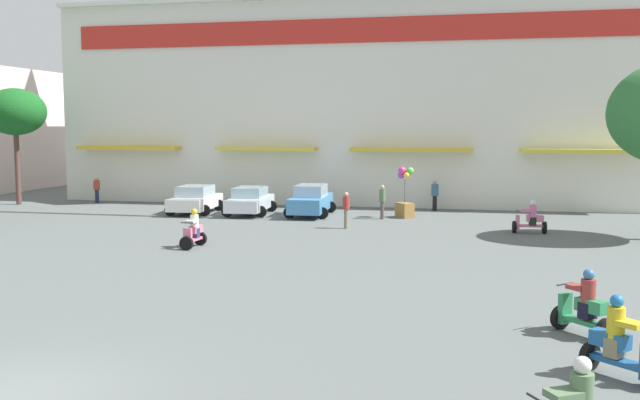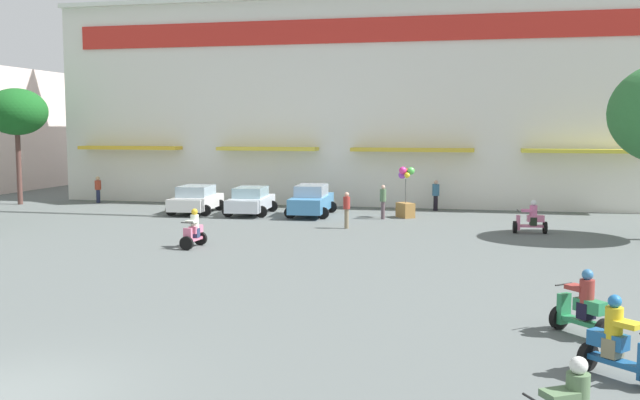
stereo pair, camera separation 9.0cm
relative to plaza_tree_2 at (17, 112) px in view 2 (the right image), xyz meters
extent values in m
plane|color=#575E5D|center=(18.64, -13.94, -5.40)|extent=(128.00, 128.00, 0.00)
cube|color=silver|center=(18.64, 9.41, 0.47)|extent=(34.75, 12.70, 11.74)
cube|color=red|center=(18.64, 3.00, 4.52)|extent=(31.97, 0.12, 1.35)
cube|color=gold|center=(5.83, 2.51, -2.10)|extent=(6.34, 1.10, 0.20)
cube|color=gold|center=(14.46, 2.51, -2.10)|extent=(5.87, 1.10, 0.20)
cube|color=gold|center=(22.76, 2.51, -2.10)|extent=(6.74, 1.10, 0.20)
cube|color=gold|center=(31.72, 2.51, -2.10)|extent=(6.29, 1.10, 0.20)
cylinder|color=brown|center=(0.00, 0.00, -3.30)|extent=(0.29, 0.29, 4.19)
ellipsoid|color=#18571F|center=(0.00, 0.00, 0.04)|extent=(3.55, 3.50, 2.72)
cube|color=white|center=(11.80, -1.77, -4.81)|extent=(2.08, 4.20, 0.63)
cube|color=#A3B9C5|center=(11.80, -1.77, -4.22)|extent=(1.69, 2.14, 0.56)
cylinder|color=black|center=(10.81, -0.56, -5.10)|extent=(0.61, 0.20, 0.60)
cylinder|color=black|center=(12.63, -0.44, -5.10)|extent=(0.61, 0.20, 0.60)
cylinder|color=black|center=(10.96, -3.09, -5.10)|extent=(0.61, 0.20, 0.60)
cylinder|color=black|center=(12.79, -2.97, -5.10)|extent=(0.61, 0.20, 0.60)
cube|color=white|center=(14.78, -1.62, -4.81)|extent=(2.01, 4.22, 0.64)
cube|color=#94B6BF|center=(14.78, -1.62, -4.23)|extent=(1.62, 2.15, 0.52)
cylinder|color=black|center=(13.83, -0.41, -5.10)|extent=(0.61, 0.21, 0.60)
cylinder|color=black|center=(15.56, -0.29, -5.10)|extent=(0.61, 0.21, 0.60)
cylinder|color=black|center=(14.01, -2.96, -5.10)|extent=(0.61, 0.21, 0.60)
cylinder|color=black|center=(15.73, -2.84, -5.10)|extent=(0.61, 0.21, 0.60)
cube|color=#468BC3|center=(18.00, -1.43, -4.75)|extent=(1.89, 4.52, 0.75)
cube|color=#A1B1C1|center=(18.00, -1.43, -4.09)|extent=(1.54, 2.29, 0.57)
cylinder|color=black|center=(17.10, -0.10, -5.10)|extent=(0.61, 0.20, 0.60)
cylinder|color=black|center=(18.76, -0.01, -5.10)|extent=(0.61, 0.20, 0.60)
cylinder|color=black|center=(17.24, -2.84, -5.10)|extent=(0.61, 0.20, 0.60)
cylinder|color=black|center=(18.90, -2.76, -5.10)|extent=(0.61, 0.20, 0.60)
cylinder|color=black|center=(28.53, -23.26, -5.14)|extent=(0.45, 0.48, 0.52)
cube|color=#1C5794|center=(29.00, -23.68, -5.08)|extent=(1.02, 0.95, 0.10)
cube|color=#1C5794|center=(28.83, -23.53, -4.71)|extent=(0.73, 0.69, 0.28)
cube|color=#7C7658|center=(28.91, -23.59, -4.83)|extent=(0.42, 0.43, 0.36)
cylinder|color=gold|center=(28.91, -23.59, -4.36)|extent=(0.45, 0.45, 0.57)
sphere|color=#2066A8|center=(28.91, -23.59, -3.96)|extent=(0.25, 0.25, 0.25)
cube|color=gold|center=(29.12, -23.78, -4.33)|extent=(0.55, 0.55, 0.10)
cylinder|color=#53714C|center=(27.82, -27.31, -4.40)|extent=(0.44, 0.44, 0.58)
sphere|color=silver|center=(27.82, -27.31, -4.01)|extent=(0.25, 0.25, 0.25)
cube|color=#53714C|center=(27.57, -27.46, -4.37)|extent=(0.55, 0.52, 0.10)
cylinder|color=black|center=(15.85, -12.57, -5.14)|extent=(0.53, 0.17, 0.52)
cylinder|color=black|center=(15.92, -11.38, -5.14)|extent=(0.53, 0.17, 0.52)
cube|color=pink|center=(15.88, -11.97, -5.08)|extent=(0.34, 1.07, 0.10)
cube|color=pink|center=(15.90, -11.76, -4.72)|extent=(0.34, 0.69, 0.28)
cube|color=pink|center=(15.86, -12.45, -4.92)|extent=(0.33, 0.16, 0.66)
cylinder|color=black|center=(15.86, -12.48, -4.38)|extent=(0.52, 0.07, 0.04)
cube|color=navy|center=(15.89, -11.86, -4.84)|extent=(0.34, 0.30, 0.36)
cylinder|color=silver|center=(15.89, -11.86, -4.40)|extent=(0.34, 0.34, 0.51)
sphere|color=gold|center=(15.89, -11.86, -4.03)|extent=(0.25, 0.25, 0.25)
cube|color=silver|center=(15.88, -12.12, -4.38)|extent=(0.37, 0.46, 0.10)
cylinder|color=black|center=(28.30, -20.46, -5.14)|extent=(0.48, 0.45, 0.52)
cylinder|color=black|center=(29.12, -21.37, -5.14)|extent=(0.48, 0.45, 0.52)
cube|color=#28804E|center=(28.71, -20.91, -5.08)|extent=(0.94, 1.00, 0.10)
cube|color=#28804E|center=(28.86, -21.08, -4.68)|extent=(0.69, 0.72, 0.28)
cube|color=#28804E|center=(28.38, -20.55, -4.89)|extent=(0.33, 0.32, 0.70)
cylinder|color=black|center=(28.36, -20.53, -4.34)|extent=(0.41, 0.37, 0.04)
cube|color=black|center=(28.79, -21.01, -4.80)|extent=(0.43, 0.42, 0.36)
cylinder|color=maroon|center=(28.79, -21.01, -4.37)|extent=(0.45, 0.45, 0.51)
sphere|color=teal|center=(28.79, -21.01, -4.00)|extent=(0.25, 0.25, 0.25)
cube|color=maroon|center=(28.61, -20.80, -4.34)|extent=(0.55, 0.55, 0.10)
cylinder|color=black|center=(27.98, -5.44, -5.14)|extent=(0.18, 0.53, 0.52)
cylinder|color=black|center=(29.23, -5.34, -5.14)|extent=(0.18, 0.53, 0.52)
cube|color=#D66F95|center=(28.61, -5.39, -5.08)|extent=(1.13, 0.37, 0.10)
cube|color=#D66F95|center=(28.83, -5.37, -4.75)|extent=(0.73, 0.35, 0.28)
cube|color=#D66F95|center=(28.11, -5.43, -4.94)|extent=(0.16, 0.33, 0.64)
cylinder|color=black|center=(28.08, -5.43, -4.41)|extent=(0.08, 0.52, 0.04)
cube|color=black|center=(28.73, -5.38, -4.87)|extent=(0.30, 0.34, 0.36)
cylinder|color=pink|center=(28.73, -5.38, -4.44)|extent=(0.34, 0.34, 0.50)
sphere|color=silver|center=(28.73, -5.38, -4.08)|extent=(0.25, 0.25, 0.25)
cube|color=pink|center=(28.46, -5.40, -4.41)|extent=(0.47, 0.37, 0.10)
cylinder|color=#212745|center=(4.07, 1.75, -5.00)|extent=(0.29, 0.29, 0.80)
cylinder|color=#A03B27|center=(4.07, 1.75, -4.32)|extent=(0.47, 0.47, 0.55)
sphere|color=tan|center=(4.07, 1.75, -3.93)|extent=(0.24, 0.24, 0.24)
cylinder|color=#58474E|center=(21.79, -2.05, -4.95)|extent=(0.22, 0.22, 0.88)
cylinder|color=#4D704C|center=(21.79, -2.05, -4.21)|extent=(0.36, 0.36, 0.61)
sphere|color=tan|center=(21.79, -2.05, -3.80)|extent=(0.21, 0.21, 0.21)
cylinder|color=black|center=(24.12, 2.16, -4.99)|extent=(0.32, 0.32, 0.82)
cylinder|color=#32607F|center=(24.12, 2.16, -4.26)|extent=(0.52, 0.52, 0.62)
sphere|color=tan|center=(24.12, 2.16, -3.84)|extent=(0.22, 0.22, 0.22)
cylinder|color=#7E7056|center=(20.63, -5.68, -4.95)|extent=(0.21, 0.21, 0.89)
cylinder|color=#9B3029|center=(20.63, -5.68, -4.23)|extent=(0.34, 0.34, 0.55)
sphere|color=tan|center=(20.63, -5.68, -3.85)|extent=(0.21, 0.21, 0.21)
cube|color=olive|center=(22.82, -1.23, -5.02)|extent=(1.03, 1.08, 0.75)
cylinder|color=#4C4C4C|center=(22.82, -1.23, -4.05)|extent=(0.04, 0.04, 1.20)
sphere|color=#53C951|center=(23.07, -1.25, -3.03)|extent=(0.38, 0.38, 0.38)
sphere|color=orange|center=(22.87, -1.04, -3.08)|extent=(0.32, 0.32, 0.32)
sphere|color=#9D42CF|center=(22.63, -1.11, -3.25)|extent=(0.38, 0.38, 0.38)
sphere|color=#EA3490|center=(22.68, -1.34, -3.00)|extent=(0.38, 0.38, 0.38)
sphere|color=yellow|center=(22.91, -1.41, -3.23)|extent=(0.28, 0.28, 0.28)
camera|label=1|loc=(26.38, -37.28, -0.79)|focal=40.36mm
camera|label=2|loc=(26.47, -37.26, -0.79)|focal=40.36mm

